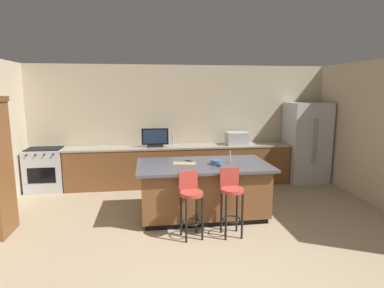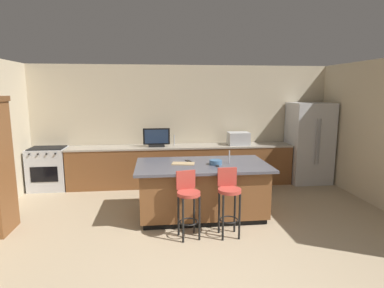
{
  "view_description": "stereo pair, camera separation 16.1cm",
  "coord_description": "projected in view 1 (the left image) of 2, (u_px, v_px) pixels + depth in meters",
  "views": [
    {
      "loc": [
        -0.78,
        -3.07,
        2.15
      ],
      "look_at": [
        0.04,
        2.72,
        1.15
      ],
      "focal_mm": 29.51,
      "sensor_mm": 36.0,
      "label": 1
    },
    {
      "loc": [
        -0.62,
        -3.09,
        2.15
      ],
      "look_at": [
        0.04,
        2.72,
        1.15
      ],
      "focal_mm": 29.51,
      "sensor_mm": 36.0,
      "label": 2
    }
  ],
  "objects": [
    {
      "name": "cell_phone",
      "position": [
        189.0,
        161.0,
        5.54
      ],
      "size": [
        0.12,
        0.16,
        0.01
      ],
      "primitive_type": "cube",
      "rotation": [
        0.0,
        0.0,
        0.35
      ],
      "color": "black",
      "rests_on": "kitchen_island"
    },
    {
      "name": "sink_faucet_island",
      "position": [
        230.0,
        157.0,
        5.39
      ],
      "size": [
        0.02,
        0.02,
        0.22
      ],
      "primitive_type": "cylinder",
      "color": "#B2B2B7",
      "rests_on": "kitchen_island"
    },
    {
      "name": "wall_right",
      "position": [
        381.0,
        134.0,
        5.81
      ],
      "size": [
        0.12,
        4.69,
        2.71
      ],
      "primitive_type": "cube",
      "color": "beige",
      "rests_on": "ground_plane"
    },
    {
      "name": "bar_stool_right",
      "position": [
        231.0,
        196.0,
        4.66
      ],
      "size": [
        0.34,
        0.34,
        1.01
      ],
      "rotation": [
        0.0,
        0.0,
        0.04
      ],
      "color": "#B23D33",
      "rests_on": "ground_plane"
    },
    {
      "name": "microwave",
      "position": [
        237.0,
        138.0,
        7.28
      ],
      "size": [
        0.48,
        0.36,
        0.29
      ],
      "primitive_type": "cube",
      "color": "#B7BABF",
      "rests_on": "counter_back"
    },
    {
      "name": "tv_monitor",
      "position": [
        155.0,
        138.0,
        6.96
      ],
      "size": [
        0.59,
        0.16,
        0.41
      ],
      "color": "black",
      "rests_on": "counter_back"
    },
    {
      "name": "fruit_bowl",
      "position": [
        217.0,
        162.0,
        5.3
      ],
      "size": [
        0.21,
        0.21,
        0.08
      ],
      "primitive_type": "cylinder",
      "color": "#3F668C",
      "rests_on": "kitchen_island"
    },
    {
      "name": "wall_back",
      "position": [
        181.0,
        124.0,
        7.42
      ],
      "size": [
        7.36,
        0.12,
        2.71
      ],
      "primitive_type": "cube",
      "color": "beige",
      "rests_on": "ground_plane"
    },
    {
      "name": "cutting_board",
      "position": [
        184.0,
        164.0,
        5.31
      ],
      "size": [
        0.41,
        0.27,
        0.02
      ],
      "primitive_type": "cube",
      "rotation": [
        0.0,
        0.0,
        -0.19
      ],
      "color": "tan",
      "rests_on": "kitchen_island"
    },
    {
      "name": "refrigerator",
      "position": [
        306.0,
        142.0,
        7.45
      ],
      "size": [
        0.91,
        0.81,
        1.86
      ],
      "color": "#B7BABF",
      "rests_on": "ground_plane"
    },
    {
      "name": "ground_plane",
      "position": [
        223.0,
        288.0,
        3.47
      ],
      "size": [
        17.14,
        17.14,
        0.0
      ],
      "primitive_type": "plane",
      "color": "tan"
    },
    {
      "name": "range_oven",
      "position": [
        46.0,
        169.0,
        6.79
      ],
      "size": [
        0.79,
        0.63,
        0.93
      ],
      "color": "#B7BABF",
      "rests_on": "ground_plane"
    },
    {
      "name": "tv_remote",
      "position": [
        218.0,
        165.0,
        5.21
      ],
      "size": [
        0.05,
        0.17,
        0.02
      ],
      "primitive_type": "cube",
      "rotation": [
        0.0,
        0.0,
        0.02
      ],
      "color": "black",
      "rests_on": "kitchen_island"
    },
    {
      "name": "kitchen_island",
      "position": [
        203.0,
        189.0,
        5.42
      ],
      "size": [
        2.23,
        1.24,
        0.92
      ],
      "color": "black",
      "rests_on": "ground_plane"
    },
    {
      "name": "sink_faucet_back",
      "position": [
        173.0,
        140.0,
        7.18
      ],
      "size": [
        0.02,
        0.02,
        0.24
      ],
      "primitive_type": "cylinder",
      "color": "#B2B2B7",
      "rests_on": "counter_back"
    },
    {
      "name": "bar_stool_left",
      "position": [
        191.0,
        199.0,
        4.59
      ],
      "size": [
        0.34,
        0.36,
        0.98
      ],
      "rotation": [
        0.0,
        0.0,
        0.2
      ],
      "color": "#B23D33",
      "rests_on": "ground_plane"
    },
    {
      "name": "counter_back",
      "position": [
        180.0,
        165.0,
        7.2
      ],
      "size": [
        5.03,
        0.62,
        0.91
      ],
      "color": "brown",
      "rests_on": "ground_plane"
    }
  ]
}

